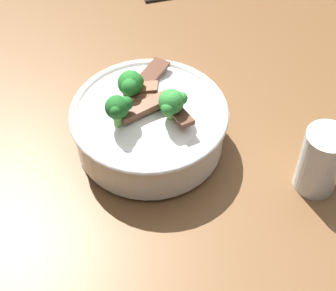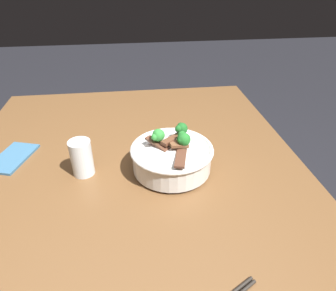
# 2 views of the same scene
# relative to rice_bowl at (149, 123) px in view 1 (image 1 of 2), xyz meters

# --- Properties ---
(dining_table) EXTENTS (1.42, 1.06, 0.81)m
(dining_table) POSITION_rel_rice_bowl_xyz_m (-0.07, 0.12, -0.16)
(dining_table) COLOR brown
(dining_table) RESTS_ON ground
(rice_bowl) EXTENTS (0.24, 0.24, 0.13)m
(rice_bowl) POSITION_rel_rice_bowl_xyz_m (0.00, 0.00, 0.00)
(rice_bowl) COLOR white
(rice_bowl) RESTS_ON dining_table
(drinking_glass) EXTENTS (0.06, 0.06, 0.11)m
(drinking_glass) POSITION_rel_rice_bowl_xyz_m (0.02, 0.26, -0.01)
(drinking_glass) COLOR white
(drinking_glass) RESTS_ON dining_table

